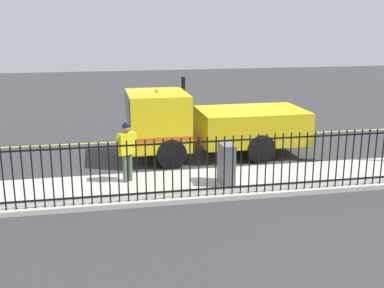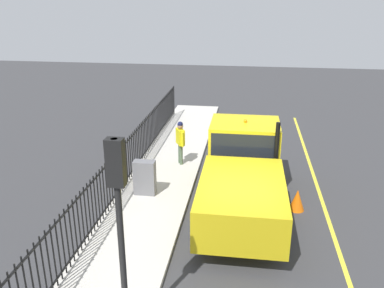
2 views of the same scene
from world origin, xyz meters
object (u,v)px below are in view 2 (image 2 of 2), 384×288
(work_truck, at_px, (243,167))
(worker_standing, at_px, (180,138))
(utility_cabinet, at_px, (145,178))
(traffic_cone, at_px, (297,200))
(traffic_light_near, at_px, (118,202))

(work_truck, xyz_separation_m, worker_standing, (2.47, -2.61, -0.06))
(utility_cabinet, height_order, traffic_cone, utility_cabinet)
(worker_standing, relative_size, utility_cabinet, 1.48)
(worker_standing, relative_size, traffic_light_near, 0.43)
(traffic_cone, bearing_deg, traffic_light_near, 55.73)
(traffic_light_near, bearing_deg, work_truck, 70.59)
(traffic_cone, bearing_deg, work_truck, -7.86)
(traffic_light_near, distance_m, utility_cabinet, 6.26)
(work_truck, distance_m, worker_standing, 3.59)
(utility_cabinet, distance_m, traffic_cone, 4.93)
(work_truck, distance_m, traffic_cone, 1.96)
(work_truck, relative_size, traffic_cone, 9.14)
(traffic_light_near, xyz_separation_m, traffic_cone, (-3.80, -5.58, -2.63))
(traffic_light_near, bearing_deg, worker_standing, 92.90)
(worker_standing, distance_m, traffic_light_near, 8.62)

